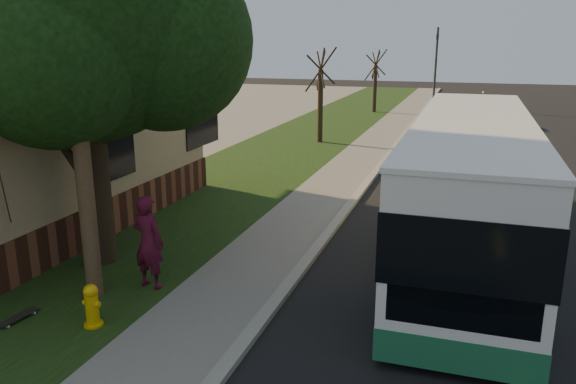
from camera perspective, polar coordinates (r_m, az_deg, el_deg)
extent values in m
plane|color=black|center=(8.99, -5.14, -16.18)|extent=(120.00, 120.00, 0.00)
cube|color=black|center=(17.68, 20.29, -1.06)|extent=(8.00, 80.00, 0.01)
cube|color=gray|center=(17.91, 7.47, 0.16)|extent=(0.25, 80.00, 0.12)
cube|color=slate|center=(18.12, 4.36, 0.36)|extent=(2.00, 80.00, 0.08)
cube|color=black|center=(19.22, -5.83, 1.17)|extent=(5.00, 80.00, 0.07)
cylinder|color=#E3AA0B|center=(10.03, -19.26, -11.27)|extent=(0.22, 0.22, 0.55)
sphere|color=#E3AA0B|center=(9.89, -19.43, -9.48)|extent=(0.24, 0.24, 0.24)
cylinder|color=#E3AA0B|center=(9.98, -19.32, -10.63)|extent=(0.30, 0.10, 0.10)
cylinder|color=#E3AA0B|center=(9.98, -19.32, -10.63)|extent=(0.10, 0.18, 0.10)
cylinder|color=#E3AA0B|center=(10.15, -19.13, -12.56)|extent=(0.32, 0.32, 0.04)
cylinder|color=#473321|center=(10.27, -21.15, 13.65)|extent=(0.30, 0.30, 9.00)
cylinder|color=black|center=(12.28, -18.97, 2.14)|extent=(0.56, 0.56, 4.00)
sphere|color=black|center=(12.02, -20.34, 17.16)|extent=(5.20, 5.20, 5.20)
sphere|color=black|center=(11.72, -12.61, 14.84)|extent=(3.60, 3.60, 3.60)
sphere|color=black|center=(12.48, -25.87, 15.12)|extent=(3.80, 3.80, 3.80)
sphere|color=black|center=(10.81, -22.91, 12.44)|extent=(3.20, 3.20, 3.20)
cylinder|color=black|center=(26.05, 3.30, 8.69)|extent=(0.24, 0.24, 3.30)
cylinder|color=black|center=(25.91, 3.35, 12.32)|extent=(1.38, 0.57, 2.01)
cylinder|color=black|center=(25.91, 3.35, 12.32)|extent=(0.74, 1.21, 1.58)
cylinder|color=black|center=(25.91, 3.35, 12.32)|extent=(0.65, 1.05, 1.95)
cylinder|color=black|center=(25.91, 3.35, 12.32)|extent=(1.28, 0.53, 1.33)
cylinder|color=black|center=(25.91, 3.35, 12.32)|extent=(0.75, 1.21, 1.70)
cylinder|color=black|center=(37.65, 8.81, 10.34)|extent=(0.24, 0.24, 3.03)
cylinder|color=black|center=(37.56, 8.91, 12.64)|extent=(1.38, 0.57, 2.01)
cylinder|color=black|center=(37.56, 8.91, 12.64)|extent=(0.74, 1.21, 1.58)
cylinder|color=black|center=(37.56, 8.91, 12.64)|extent=(0.65, 1.05, 1.95)
cylinder|color=black|center=(37.56, 8.91, 12.64)|extent=(1.28, 0.53, 1.33)
cylinder|color=black|center=(37.56, 8.91, 12.64)|extent=(0.75, 1.21, 1.70)
cylinder|color=#2D2D30|center=(41.15, 14.75, 12.06)|extent=(0.16, 0.16, 5.50)
imported|color=black|center=(41.11, 14.91, 14.50)|extent=(0.18, 0.22, 1.10)
cube|color=silver|center=(13.21, 18.01, 1.55)|extent=(2.33, 11.18, 2.52)
cube|color=#1B613C|center=(13.56, 17.56, -3.81)|extent=(2.35, 11.20, 0.51)
cube|color=black|center=(13.16, 18.08, 2.34)|extent=(2.37, 11.22, 1.03)
cube|color=black|center=(7.94, 17.47, -8.45)|extent=(2.03, 0.06, 1.49)
cube|color=yellow|center=(7.55, 18.23, 0.38)|extent=(1.49, 0.06, 0.33)
cube|color=#FFF2CC|center=(8.43, 11.97, -14.76)|extent=(0.23, 0.04, 0.14)
cube|color=#FFF2CC|center=(8.44, 21.79, -15.53)|extent=(0.23, 0.04, 0.14)
cube|color=silver|center=(12.98, 18.47, 7.04)|extent=(2.38, 11.23, 0.08)
cylinder|color=black|center=(9.80, 10.18, -10.71)|extent=(0.26, 0.86, 0.86)
cylinder|color=black|center=(9.83, 24.04, -11.81)|extent=(0.26, 0.86, 0.86)
cylinder|color=black|center=(12.72, 12.23, -4.65)|extent=(0.26, 0.86, 0.86)
cylinder|color=black|center=(12.73, 22.74, -5.50)|extent=(0.26, 0.86, 0.86)
cylinder|color=black|center=(17.53, 14.02, 0.74)|extent=(0.26, 0.86, 0.86)
cylinder|color=black|center=(17.54, 21.61, 0.12)|extent=(0.26, 0.86, 0.86)
imported|color=#470E20|center=(10.96, -13.99, -4.94)|extent=(0.72, 0.53, 1.82)
cube|color=black|center=(10.78, -25.74, -11.35)|extent=(0.28, 0.77, 0.02)
cylinder|color=silver|center=(10.65, -26.82, -12.03)|extent=(0.17, 0.07, 0.05)
cylinder|color=silver|center=(10.94, -24.65, -11.03)|extent=(0.17, 0.07, 0.05)
imported|color=black|center=(33.16, 19.43, 7.54)|extent=(2.18, 4.45, 1.46)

